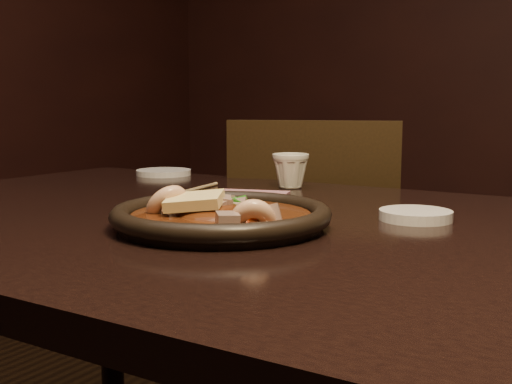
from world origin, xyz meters
The scene contains 9 objects.
table centered at (0.00, 0.00, 0.67)m, with size 1.60×0.90×0.75m.
chair centered at (-0.24, 0.61, 0.48)m, with size 0.54×0.54×0.88m.
plate centered at (-0.04, -0.08, 0.77)m, with size 0.31×0.31×0.03m.
stirfry centered at (-0.04, -0.09, 0.77)m, with size 0.23×0.16×0.07m.
soy_dish centered at (0.17, 0.12, 0.76)m, with size 0.11×0.11×0.02m, color silver.
saucer_left centered at (-0.54, 0.38, 0.76)m, with size 0.13×0.13×0.01m, color silver.
tea_cup centered at (-0.17, 0.34, 0.79)m, with size 0.08×0.07×0.08m, color beige.
chopsticks centered at (-0.30, 0.16, 0.75)m, with size 0.05×0.26×0.01m.
napkin centered at (-0.17, 0.20, 0.75)m, with size 0.14×0.14×0.00m, color #995E67.
Camera 1 is at (0.47, -0.81, 0.93)m, focal length 45.00 mm.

